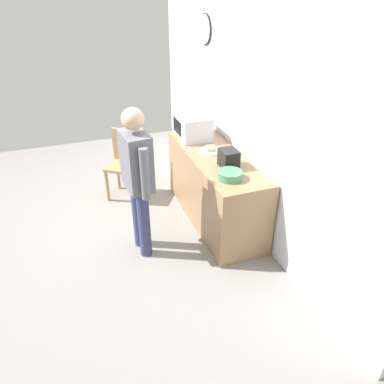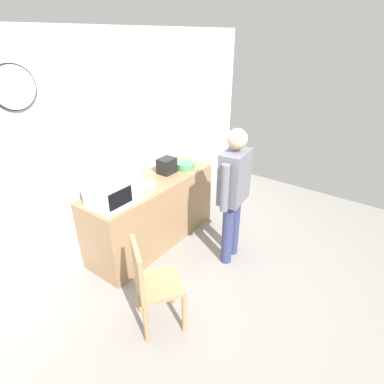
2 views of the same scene
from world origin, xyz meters
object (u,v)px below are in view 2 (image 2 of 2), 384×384
object	(u,v)px
sandwich_plate	(144,184)
salad_bowl	(185,165)
toaster	(167,166)
spoon_utensil	(149,172)
fork_utensil	(150,194)
person_standing	(234,189)
wooden_chair	(151,282)
microwave	(113,191)

from	to	relation	value
sandwich_plate	salad_bowl	world-z (taller)	salad_bowl
toaster	spoon_utensil	bearing A→B (deg)	119.51
salad_bowl	toaster	xyz separation A→B (m)	(-0.26, 0.10, 0.06)
fork_utensil	spoon_utensil	xyz separation A→B (m)	(0.46, 0.45, 0.00)
salad_bowl	toaster	size ratio (longest dim) A/B	1.17
salad_bowl	fork_utensil	distance (m)	0.85
spoon_utensil	person_standing	size ratio (longest dim) A/B	0.10
person_standing	wooden_chair	distance (m)	1.38
toaster	spoon_utensil	world-z (taller)	toaster
microwave	person_standing	bearing A→B (deg)	-45.10
sandwich_plate	spoon_utensil	world-z (taller)	sandwich_plate
salad_bowl	fork_utensil	xyz separation A→B (m)	(-0.84, -0.14, -0.04)
spoon_utensil	wooden_chair	world-z (taller)	wooden_chair
sandwich_plate	fork_utensil	bearing A→B (deg)	-121.51
person_standing	wooden_chair	bearing A→B (deg)	176.53
sandwich_plate	spoon_utensil	bearing A→B (deg)	35.42
person_standing	microwave	bearing A→B (deg)	134.90
wooden_chair	person_standing	bearing A→B (deg)	-3.47
toaster	spoon_utensil	distance (m)	0.26
sandwich_plate	toaster	xyz separation A→B (m)	(0.45, 0.02, 0.08)
fork_utensil	microwave	bearing A→B (deg)	156.15
salad_bowl	spoon_utensil	size ratio (longest dim) A/B	1.51
person_standing	salad_bowl	bearing A→B (deg)	72.89
fork_utensil	person_standing	world-z (taller)	person_standing
spoon_utensil	person_standing	world-z (taller)	person_standing
sandwich_plate	toaster	distance (m)	0.46
toaster	sandwich_plate	bearing A→B (deg)	-176.85
salad_bowl	person_standing	bearing A→B (deg)	-107.11
microwave	fork_utensil	world-z (taller)	microwave
sandwich_plate	wooden_chair	world-z (taller)	sandwich_plate
spoon_utensil	wooden_chair	distance (m)	1.70
wooden_chair	sandwich_plate	bearing A→B (deg)	46.00
fork_utensil	spoon_utensil	world-z (taller)	same
toaster	person_standing	world-z (taller)	person_standing
microwave	person_standing	xyz separation A→B (m)	(0.94, -0.94, -0.07)
microwave	salad_bowl	xyz separation A→B (m)	(1.22, -0.03, -0.11)
microwave	sandwich_plate	xyz separation A→B (m)	(0.51, 0.05, -0.13)
microwave	wooden_chair	world-z (taller)	microwave
fork_utensil	wooden_chair	bearing A→B (deg)	-137.05
microwave	wooden_chair	bearing A→B (deg)	-113.18
salad_bowl	person_standing	distance (m)	0.95
microwave	toaster	distance (m)	0.96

